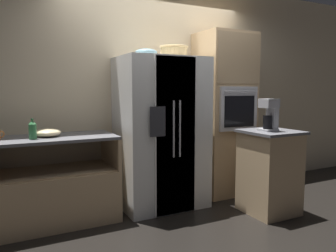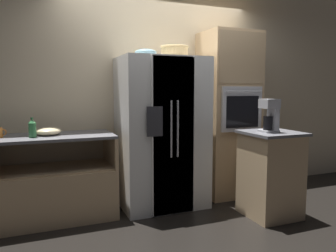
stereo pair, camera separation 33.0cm
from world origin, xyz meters
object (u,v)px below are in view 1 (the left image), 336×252
object	(u,v)px
bottle_tall	(33,130)
coffee_maker	(270,113)
wicker_basket	(174,51)
refrigerator	(162,133)
wall_oven	(224,114)
mixing_bowl	(48,133)
fruit_bowl	(146,52)

from	to	relation	value
bottle_tall	coffee_maker	xyz separation A→B (m)	(2.36, -0.72, 0.13)
wicker_basket	coffee_maker	xyz separation A→B (m)	(0.79, -0.75, -0.70)
bottle_tall	refrigerator	bearing A→B (deg)	2.78
wall_oven	mixing_bowl	xyz separation A→B (m)	(-2.23, -0.02, -0.11)
wicker_basket	refrigerator	bearing A→B (deg)	167.52
wicker_basket	mixing_bowl	bearing A→B (deg)	176.61
bottle_tall	coffee_maker	world-z (taller)	coffee_maker
wicker_basket	coffee_maker	world-z (taller)	wicker_basket
wicker_basket	mixing_bowl	xyz separation A→B (m)	(-1.41, 0.08, -0.88)
refrigerator	mixing_bowl	xyz separation A→B (m)	(-1.27, 0.05, 0.07)
wicker_basket	coffee_maker	bearing A→B (deg)	-43.60
refrigerator	coffee_maker	size ratio (longest dim) A/B	4.98
wall_oven	fruit_bowl	size ratio (longest dim) A/B	8.66
wall_oven	mixing_bowl	world-z (taller)	wall_oven
fruit_bowl	bottle_tall	distance (m)	1.45
wall_oven	fruit_bowl	distance (m)	1.39
refrigerator	wicker_basket	xyz separation A→B (m)	(0.15, -0.03, 0.95)
refrigerator	wall_oven	xyz separation A→B (m)	(0.96, 0.07, 0.18)
wall_oven	coffee_maker	size ratio (longest dim) A/B	6.00
refrigerator	bottle_tall	world-z (taller)	refrigerator
wall_oven	refrigerator	bearing A→B (deg)	-175.61
bottle_tall	fruit_bowl	bearing A→B (deg)	0.81
wall_oven	wicker_basket	distance (m)	1.12
bottle_tall	coffee_maker	bearing A→B (deg)	-16.92
refrigerator	mixing_bowl	bearing A→B (deg)	177.67
refrigerator	fruit_bowl	size ratio (longest dim) A/B	7.20
mixing_bowl	wall_oven	bearing A→B (deg)	0.57
wicker_basket	bottle_tall	bearing A→B (deg)	-178.66
mixing_bowl	coffee_maker	xyz separation A→B (m)	(2.21, -0.84, 0.18)
refrigerator	wall_oven	size ratio (longest dim) A/B	0.83
wall_oven	wicker_basket	bearing A→B (deg)	-172.56
refrigerator	bottle_tall	xyz separation A→B (m)	(-1.42, -0.07, 0.12)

